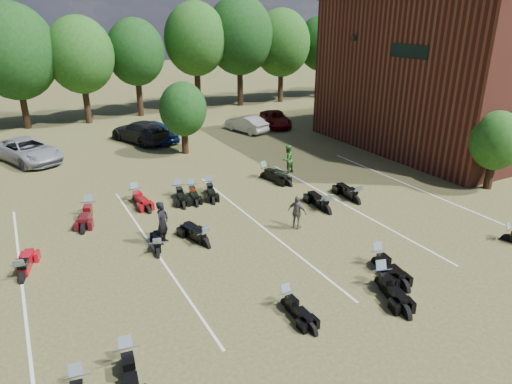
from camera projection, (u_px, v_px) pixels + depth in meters
ground at (351, 236)px, 20.10m from camera, size 160.00×160.00×0.00m
car_2 at (28, 151)px, 29.77m from camera, size 4.57×6.11×1.54m
car_3 at (141, 132)px, 34.37m from camera, size 4.00×5.96×1.60m
car_4 at (155, 132)px, 34.53m from camera, size 2.91×4.78×1.52m
car_5 at (246, 124)px, 37.30m from camera, size 2.38×4.27×1.33m
car_6 at (275, 119)px, 39.15m from camera, size 3.50×5.06×1.28m
car_7 at (345, 109)px, 43.04m from camera, size 1.90×4.42×1.27m
person_black at (163, 223)px, 19.22m from camera, size 0.81×0.79×1.88m
person_green at (288, 159)px, 27.66m from camera, size 1.00×0.88×1.74m
person_grey at (297, 212)px, 20.54m from camera, size 0.78×1.02×1.61m
motorcycle_1 at (129, 366)px, 12.73m from camera, size 1.05×2.41×1.30m
motorcycle_2 at (286, 307)px, 15.31m from camera, size 0.66×2.06×1.15m
motorcycle_3 at (377, 265)px, 17.79m from camera, size 1.15×2.48×1.33m
motorcycle_4 at (380, 286)px, 16.46m from camera, size 1.41×2.55×1.36m
motorcycle_5 at (507, 241)px, 19.71m from camera, size 1.23×2.14×1.14m
motorcycle_7 at (23, 280)px, 16.83m from camera, size 1.27×2.41×1.28m
motorcycle_8 at (204, 241)px, 19.70m from camera, size 1.09×2.12×1.13m
motorcycle_9 at (158, 255)px, 18.53m from camera, size 1.22×2.19×1.16m
motorcycle_10 at (205, 246)px, 19.25m from camera, size 1.25×2.42×1.29m
motorcycle_11 at (323, 211)px, 22.68m from camera, size 1.00×2.21×1.19m
motorcycle_12 at (327, 212)px, 22.48m from camera, size 1.04×2.56×1.39m
motorcycle_13 at (356, 203)px, 23.63m from camera, size 1.05×2.55×1.38m
motorcycle_14 at (90, 215)px, 22.19m from camera, size 1.56×2.65×1.41m
motorcycle_15 at (136, 201)px, 23.89m from camera, size 0.96×2.46×1.34m
motorcycle_16 at (179, 196)px, 24.49m from camera, size 1.14×2.38×1.27m
motorcycle_17 at (192, 195)px, 24.66m from camera, size 1.10×2.25×1.20m
motorcycle_18 at (209, 192)px, 25.06m from camera, size 1.28×2.35×1.25m
motorcycle_19 at (265, 178)px, 27.13m from camera, size 1.46×2.63×1.40m
brick_building at (505, 65)px, 35.21m from camera, size 25.40×15.20×10.70m
tree_line at (140, 46)px, 41.04m from camera, size 56.00×6.00×9.79m
young_tree_near_building at (496, 141)px, 24.54m from camera, size 2.80×2.80×4.16m
young_tree_midfield at (183, 109)px, 30.74m from camera, size 3.20×3.20×4.70m
parking_lines at (259, 224)px, 21.22m from camera, size 20.10×14.00×0.01m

